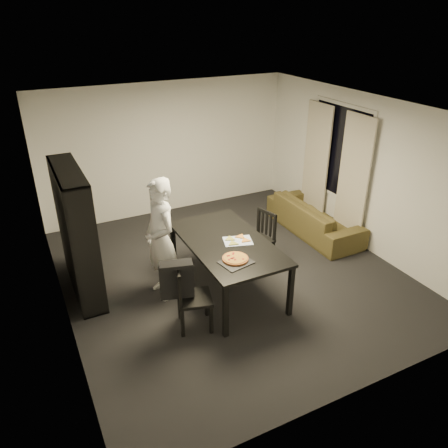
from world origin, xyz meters
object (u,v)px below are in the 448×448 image
chair_left (187,293)px  person (161,240)px  sofa (314,217)px  dining_table (227,246)px  chair_right (262,234)px  baking_tray (236,262)px  pepperoni_pizza (235,258)px  bookshelf (77,233)px

chair_left → person: size_ratio=0.52×
chair_left → sofa: (3.15, 1.49, -0.23)m
dining_table → chair_right: chair_right is taller
dining_table → baking_tray: size_ratio=4.91×
sofa → chair_left: bearing=115.2°
person → baking_tray: (0.73, -0.89, -0.08)m
dining_table → person: bearing=160.1°
sofa → pepperoni_pizza: bearing=120.8°
dining_table → chair_left: chair_left is taller
pepperoni_pizza → chair_right: bearing=43.8°
bookshelf → chair_right: size_ratio=2.10×
chair_left → dining_table: bearing=-41.8°
bookshelf → person: size_ratio=1.05×
pepperoni_pizza → person: bearing=131.9°
dining_table → pepperoni_pizza: bearing=-105.1°
chair_right → sofa: (1.45, 0.50, -0.21)m
baking_tray → person: bearing=129.2°
bookshelf → chair_right: 2.84m
person → sofa: 3.30m
chair_right → sofa: size_ratio=0.44×
person → pepperoni_pizza: 1.12m
dining_table → pepperoni_pizza: 0.54m
chair_right → sofa: bearing=94.0°
chair_right → pepperoni_pizza: (-0.99, -0.95, 0.33)m
dining_table → person: person is taller
baking_tray → sofa: 2.94m
chair_right → pepperoni_pizza: bearing=-61.2°
person → chair_left: bearing=-4.0°
person → sofa: person is taller
baking_tray → pepperoni_pizza: 0.07m
bookshelf → chair_right: bookshelf is taller
person → chair_right: bearing=87.7°
chair_left → sofa: chair_left is taller
person → baking_tray: bearing=32.7°
chair_left → pepperoni_pizza: bearing=-71.9°
chair_left → person: (-0.04, 0.86, 0.37)m
bookshelf → person: bearing=-31.9°
chair_left → pepperoni_pizza: (0.71, 0.03, 0.31)m
dining_table → chair_left: 1.03m
chair_left → baking_tray: bearing=-76.9°
bookshelf → chair_left: size_ratio=2.04×
chair_right → person: 1.78m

